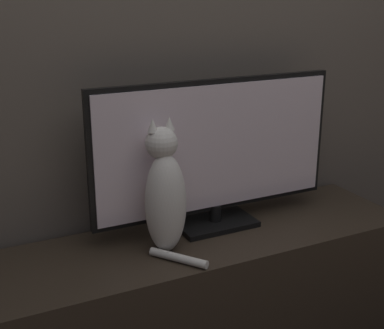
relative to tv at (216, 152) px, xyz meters
name	(u,v)px	position (x,y,z in m)	size (l,w,h in m)	color
wall_back	(174,16)	(-0.07, 0.20, 0.47)	(4.80, 0.05, 2.60)	#60564C
tv_stand	(206,299)	(-0.07, -0.07, -0.56)	(1.57, 0.45, 0.53)	#33281E
tv	(216,152)	(0.00, 0.00, 0.00)	(0.96, 0.18, 0.56)	black
cat	(165,195)	(-0.25, -0.11, -0.09)	(0.15, 0.27, 0.47)	silver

